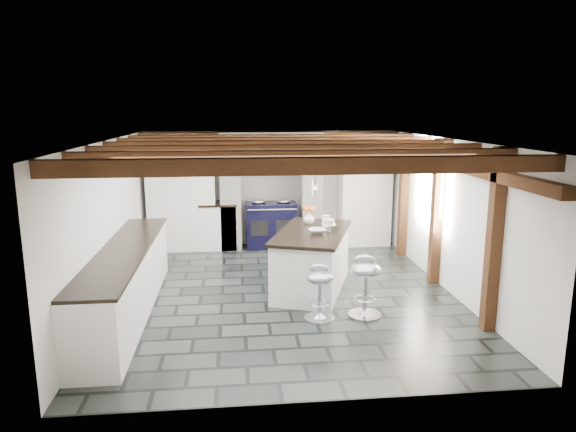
{
  "coord_description": "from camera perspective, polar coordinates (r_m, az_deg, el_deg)",
  "views": [
    {
      "loc": [
        -0.72,
        -7.36,
        2.74
      ],
      "look_at": [
        0.1,
        0.4,
        1.1
      ],
      "focal_mm": 32.0,
      "sensor_mm": 36.0,
      "label": 1
    }
  ],
  "objects": [
    {
      "name": "room_shell",
      "position": [
        8.94,
        -5.21,
        1.02
      ],
      "size": [
        6.0,
        6.03,
        6.0
      ],
      "color": "silver",
      "rests_on": "ground"
    },
    {
      "name": "kitchen_island",
      "position": [
        7.9,
        2.68,
        -4.85
      ],
      "size": [
        1.54,
        2.08,
        1.23
      ],
      "rotation": [
        0.0,
        0.0,
        -0.34
      ],
      "color": "white",
      "rests_on": "ground"
    },
    {
      "name": "bar_stool_near",
      "position": [
        6.94,
        8.63,
        -6.95
      ],
      "size": [
        0.51,
        0.51,
        0.83
      ],
      "rotation": [
        0.0,
        0.0,
        -0.3
      ],
      "color": "silver",
      "rests_on": "ground"
    },
    {
      "name": "range_cooker",
      "position": [
        10.32,
        -1.87,
        -0.88
      ],
      "size": [
        1.0,
        0.63,
        0.99
      ],
      "color": "black",
      "rests_on": "ground"
    },
    {
      "name": "ground",
      "position": [
        7.89,
        -0.42,
        -8.46
      ],
      "size": [
        6.0,
        6.0,
        0.0
      ],
      "primitive_type": "plane",
      "color": "black",
      "rests_on": "ground"
    },
    {
      "name": "bar_stool_far",
      "position": [
        6.79,
        3.56,
        -7.76
      ],
      "size": [
        0.46,
        0.46,
        0.74
      ],
      "rotation": [
        0.0,
        0.0,
        -0.32
      ],
      "color": "silver",
      "rests_on": "ground"
    }
  ]
}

